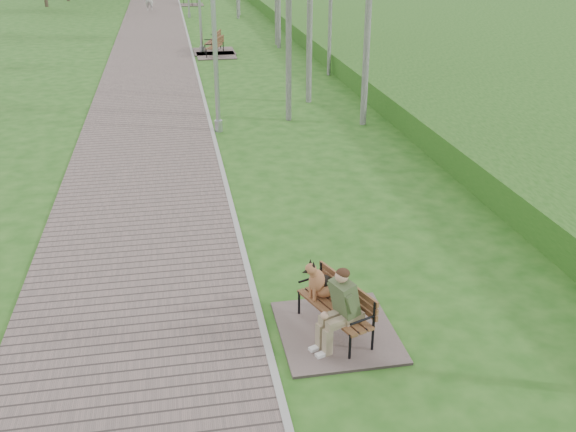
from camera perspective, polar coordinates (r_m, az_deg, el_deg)
The scene contains 9 objects.
ground at distance 13.23m, azimuth -5.23°, elevation 1.52°, with size 120.00×120.00×0.00m, color #205215.
walkway at distance 34.05m, azimuth -11.96°, elevation 15.34°, with size 3.50×67.00×0.04m, color #665753.
kerb at distance 34.05m, azimuth -8.91°, elevation 15.57°, with size 0.10×67.00×0.05m, color #999993.
embankment at distance 35.06m, azimuth 11.95°, elevation 15.56°, with size 14.00×70.00×1.60m, color #4E8530.
bench_main at distance 8.77m, azimuth 3.96°, elevation -8.48°, with size 1.57×1.75×1.37m.
bench_second at distance 28.44m, azimuth -6.49°, elevation 14.30°, with size 1.63×1.81×1.00m.
bench_third at distance 29.43m, azimuth -6.68°, elevation 14.68°, with size 1.79×1.99×1.10m.
bench_far at distance 47.65m, azimuth -8.67°, elevation 18.27°, with size 1.69×1.88×1.04m.
lamp_post_near at distance 17.15m, azimuth -6.55°, elevation 15.62°, with size 0.21×0.21×5.43m.
Camera 1 is at (-1.00, -12.15, 5.14)m, focal length 40.00 mm.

